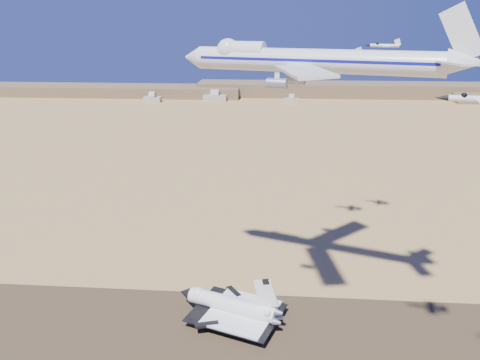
# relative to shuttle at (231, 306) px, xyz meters

# --- Properties ---
(ground) EXTENTS (1200.00, 1200.00, 0.00)m
(ground) POSITION_rel_shuttle_xyz_m (-6.62, -9.03, -5.15)
(ground) COLOR tan
(ground) RESTS_ON ground
(runway) EXTENTS (600.00, 50.00, 0.06)m
(runway) POSITION_rel_shuttle_xyz_m (-6.62, -9.03, -5.12)
(runway) COLOR #483424
(runway) RESTS_ON ground
(ridgeline) EXTENTS (960.00, 90.00, 18.00)m
(ridgeline) POSITION_rel_shuttle_xyz_m (58.69, 518.27, 2.48)
(ridgeline) COLOR brown
(ridgeline) RESTS_ON ground
(hangars) EXTENTS (200.50, 29.50, 30.00)m
(hangars) POSITION_rel_shuttle_xyz_m (-70.62, 469.40, -0.32)
(hangars) COLOR #A49D91
(hangars) RESTS_ON ground
(shuttle) EXTENTS (39.34, 31.94, 19.14)m
(shuttle) POSITION_rel_shuttle_xyz_m (0.00, 0.00, 0.00)
(shuttle) COLOR white
(shuttle) RESTS_ON runway
(carrier_747) EXTENTS (88.97, 66.08, 22.35)m
(carrier_747) POSITION_rel_shuttle_xyz_m (21.88, 8.33, 82.12)
(carrier_747) COLOR silver
(crew_a) EXTENTS (0.47, 0.64, 1.64)m
(crew_a) POSITION_rel_shuttle_xyz_m (4.74, -6.71, -4.27)
(crew_a) COLOR #C44C0B
(crew_a) RESTS_ON runway
(crew_b) EXTENTS (0.99, 0.96, 1.80)m
(crew_b) POSITION_rel_shuttle_xyz_m (7.52, -6.08, -4.19)
(crew_b) COLOR #C44C0B
(crew_b) RESTS_ON runway
(crew_c) EXTENTS (0.95, 1.11, 1.69)m
(crew_c) POSITION_rel_shuttle_xyz_m (8.03, -8.25, -4.24)
(crew_c) COLOR #C44C0B
(crew_c) RESTS_ON runway
(chase_jet_a) EXTENTS (15.30, 8.60, 3.84)m
(chase_jet_a) POSITION_rel_shuttle_xyz_m (55.84, -36.92, 77.90)
(chase_jet_a) COLOR silver
(chase_jet_c) EXTENTS (15.41, 8.82, 3.90)m
(chase_jet_c) POSITION_rel_shuttle_xyz_m (40.49, 56.56, 80.89)
(chase_jet_c) COLOR silver
(chase_jet_d) EXTENTS (14.25, 8.37, 3.65)m
(chase_jet_d) POSITION_rel_shuttle_xyz_m (57.38, 64.86, 84.07)
(chase_jet_d) COLOR silver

